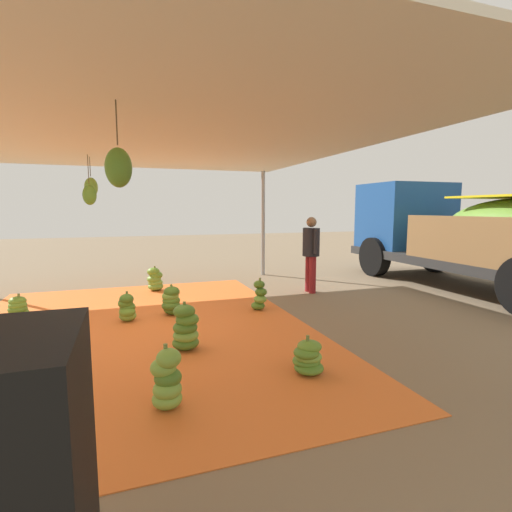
{
  "coord_description": "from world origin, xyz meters",
  "views": [
    {
      "loc": [
        5.57,
        -0.14,
        1.73
      ],
      "look_at": [
        0.18,
        1.73,
        1.03
      ],
      "focal_mm": 26.73,
      "sensor_mm": 36.0,
      "label": 1
    }
  ],
  "objects_px": {
    "banana_bunch_1": "(172,301)",
    "banana_bunch_6": "(259,296)",
    "banana_bunch_3": "(186,329)",
    "banana_bunch_5": "(167,380)",
    "banana_bunch_4": "(155,280)",
    "banana_bunch_7": "(308,358)",
    "cargo_truck_main": "(466,232)",
    "banana_bunch_2": "(127,308)",
    "worker_0": "(311,249)",
    "banana_bunch_0": "(19,310)"
  },
  "relations": [
    {
      "from": "banana_bunch_1",
      "to": "banana_bunch_6",
      "type": "distance_m",
      "value": 1.47
    },
    {
      "from": "banana_bunch_3",
      "to": "banana_bunch_5",
      "type": "height_order",
      "value": "banana_bunch_3"
    },
    {
      "from": "banana_bunch_4",
      "to": "banana_bunch_7",
      "type": "xyz_separation_m",
      "value": [
        4.77,
        1.2,
        -0.07
      ]
    },
    {
      "from": "banana_bunch_1",
      "to": "cargo_truck_main",
      "type": "relative_size",
      "value": 0.08
    },
    {
      "from": "banana_bunch_4",
      "to": "banana_bunch_2",
      "type": "bearing_deg",
      "value": -15.03
    },
    {
      "from": "banana_bunch_2",
      "to": "worker_0",
      "type": "distance_m",
      "value": 3.85
    },
    {
      "from": "banana_bunch_0",
      "to": "banana_bunch_4",
      "type": "relative_size",
      "value": 0.84
    },
    {
      "from": "banana_bunch_6",
      "to": "banana_bunch_7",
      "type": "distance_m",
      "value": 2.58
    },
    {
      "from": "banana_bunch_1",
      "to": "banana_bunch_4",
      "type": "xyz_separation_m",
      "value": [
        -2.04,
        -0.11,
        0.01
      ]
    },
    {
      "from": "banana_bunch_2",
      "to": "banana_bunch_7",
      "type": "distance_m",
      "value": 3.15
    },
    {
      "from": "banana_bunch_4",
      "to": "cargo_truck_main",
      "type": "relative_size",
      "value": 0.09
    },
    {
      "from": "banana_bunch_6",
      "to": "banana_bunch_7",
      "type": "relative_size",
      "value": 1.34
    },
    {
      "from": "banana_bunch_6",
      "to": "banana_bunch_0",
      "type": "bearing_deg",
      "value": -98.84
    },
    {
      "from": "banana_bunch_1",
      "to": "banana_bunch_2",
      "type": "distance_m",
      "value": 0.71
    },
    {
      "from": "banana_bunch_2",
      "to": "banana_bunch_6",
      "type": "distance_m",
      "value": 2.15
    },
    {
      "from": "banana_bunch_0",
      "to": "cargo_truck_main",
      "type": "relative_size",
      "value": 0.07
    },
    {
      "from": "banana_bunch_2",
      "to": "banana_bunch_5",
      "type": "xyz_separation_m",
      "value": [
        2.85,
        0.3,
        0.05
      ]
    },
    {
      "from": "banana_bunch_4",
      "to": "banana_bunch_6",
      "type": "relative_size",
      "value": 0.94
    },
    {
      "from": "banana_bunch_0",
      "to": "banana_bunch_7",
      "type": "relative_size",
      "value": 1.06
    },
    {
      "from": "banana_bunch_0",
      "to": "banana_bunch_1",
      "type": "bearing_deg",
      "value": 80.17
    },
    {
      "from": "banana_bunch_2",
      "to": "banana_bunch_0",
      "type": "bearing_deg",
      "value": -108.76
    },
    {
      "from": "banana_bunch_0",
      "to": "banana_bunch_2",
      "type": "xyz_separation_m",
      "value": [
        0.54,
        1.58,
        0.02
      ]
    },
    {
      "from": "banana_bunch_5",
      "to": "worker_0",
      "type": "relative_size",
      "value": 0.37
    },
    {
      "from": "banana_bunch_2",
      "to": "banana_bunch_6",
      "type": "bearing_deg",
      "value": 88.82
    },
    {
      "from": "banana_bunch_2",
      "to": "banana_bunch_4",
      "type": "height_order",
      "value": "banana_bunch_4"
    },
    {
      "from": "banana_bunch_0",
      "to": "banana_bunch_6",
      "type": "bearing_deg",
      "value": 81.16
    },
    {
      "from": "banana_bunch_6",
      "to": "worker_0",
      "type": "relative_size",
      "value": 0.36
    },
    {
      "from": "banana_bunch_0",
      "to": "worker_0",
      "type": "height_order",
      "value": "worker_0"
    },
    {
      "from": "banana_bunch_4",
      "to": "cargo_truck_main",
      "type": "bearing_deg",
      "value": 74.21
    },
    {
      "from": "worker_0",
      "to": "banana_bunch_0",
      "type": "bearing_deg",
      "value": -85.16
    },
    {
      "from": "cargo_truck_main",
      "to": "banana_bunch_6",
      "type": "bearing_deg",
      "value": -85.7
    },
    {
      "from": "banana_bunch_7",
      "to": "banana_bunch_2",
      "type": "bearing_deg",
      "value": -145.45
    },
    {
      "from": "banana_bunch_0",
      "to": "worker_0",
      "type": "bearing_deg",
      "value": 94.84
    },
    {
      "from": "banana_bunch_0",
      "to": "cargo_truck_main",
      "type": "distance_m",
      "value": 8.76
    },
    {
      "from": "banana_bunch_7",
      "to": "cargo_truck_main",
      "type": "xyz_separation_m",
      "value": [
        -2.92,
        5.34,
        1.07
      ]
    },
    {
      "from": "banana_bunch_2",
      "to": "banana_bunch_3",
      "type": "xyz_separation_m",
      "value": [
        1.5,
        0.67,
        0.06
      ]
    },
    {
      "from": "banana_bunch_7",
      "to": "cargo_truck_main",
      "type": "height_order",
      "value": "cargo_truck_main"
    },
    {
      "from": "banana_bunch_0",
      "to": "worker_0",
      "type": "distance_m",
      "value": 5.3
    },
    {
      "from": "banana_bunch_1",
      "to": "banana_bunch_5",
      "type": "distance_m",
      "value": 3.01
    },
    {
      "from": "banana_bunch_4",
      "to": "banana_bunch_6",
      "type": "distance_m",
      "value": 2.72
    },
    {
      "from": "worker_0",
      "to": "banana_bunch_4",
      "type": "bearing_deg",
      "value": -111.36
    },
    {
      "from": "banana_bunch_6",
      "to": "cargo_truck_main",
      "type": "xyz_separation_m",
      "value": [
        -0.37,
        4.97,
        0.99
      ]
    },
    {
      "from": "banana_bunch_1",
      "to": "banana_bunch_7",
      "type": "distance_m",
      "value": 2.95
    },
    {
      "from": "banana_bunch_0",
      "to": "banana_bunch_5",
      "type": "height_order",
      "value": "banana_bunch_5"
    },
    {
      "from": "banana_bunch_2",
      "to": "banana_bunch_7",
      "type": "xyz_separation_m",
      "value": [
        2.59,
        1.79,
        -0.04
      ]
    },
    {
      "from": "banana_bunch_2",
      "to": "banana_bunch_6",
      "type": "height_order",
      "value": "banana_bunch_6"
    },
    {
      "from": "banana_bunch_3",
      "to": "banana_bunch_6",
      "type": "xyz_separation_m",
      "value": [
        -1.45,
        1.48,
        -0.03
      ]
    },
    {
      "from": "banana_bunch_5",
      "to": "banana_bunch_0",
      "type": "bearing_deg",
      "value": -150.91
    },
    {
      "from": "banana_bunch_0",
      "to": "banana_bunch_5",
      "type": "bearing_deg",
      "value": 29.09
    },
    {
      "from": "banana_bunch_3",
      "to": "banana_bunch_7",
      "type": "distance_m",
      "value": 1.57
    }
  ]
}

